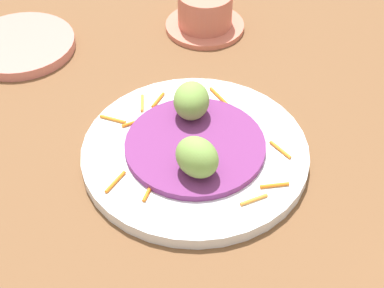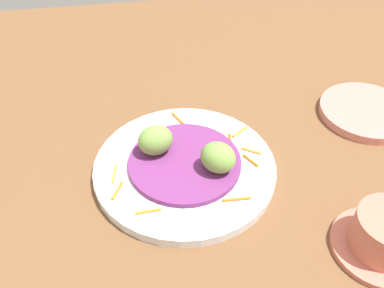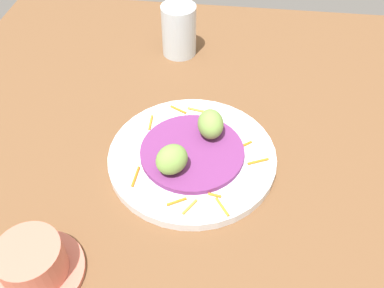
{
  "view_description": "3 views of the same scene",
  "coord_description": "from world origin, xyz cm",
  "px_view_note": "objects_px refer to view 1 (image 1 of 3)",
  "views": [
    {
      "loc": [
        -43.37,
        22.3,
        50.7
      ],
      "look_at": [
        -5.64,
        -4.05,
        6.03
      ],
      "focal_mm": 54.25,
      "sensor_mm": 36.0,
      "label": 1
    },
    {
      "loc": [
        -10.35,
        -47.32,
        46.51
      ],
      "look_at": [
        -2.96,
        -4.03,
        6.01
      ],
      "focal_mm": 38.88,
      "sensor_mm": 36.0,
      "label": 2
    },
    {
      "loc": [
        39.73,
        -0.29,
        51.91
      ],
      "look_at": [
        -4.37,
        -5.78,
        5.59
      ],
      "focal_mm": 39.09,
      "sensor_mm": 36.0,
      "label": 3
    }
  ],
  "objects_px": {
    "side_plate_small": "(21,45)",
    "terracotta_bowl": "(205,13)",
    "main_plate": "(195,153)",
    "guac_scoop_center": "(197,157)",
    "guac_scoop_left": "(194,103)"
  },
  "relations": [
    {
      "from": "guac_scoop_left",
      "to": "guac_scoop_center",
      "type": "xyz_separation_m",
      "value": [
        -0.08,
        0.05,
        0.0
      ]
    },
    {
      "from": "guac_scoop_left",
      "to": "side_plate_small",
      "type": "height_order",
      "value": "guac_scoop_left"
    },
    {
      "from": "guac_scoop_left",
      "to": "terracotta_bowl",
      "type": "bearing_deg",
      "value": -39.29
    },
    {
      "from": "guac_scoop_left",
      "to": "terracotta_bowl",
      "type": "relative_size",
      "value": 0.42
    },
    {
      "from": "side_plate_small",
      "to": "terracotta_bowl",
      "type": "relative_size",
      "value": 1.31
    },
    {
      "from": "guac_scoop_left",
      "to": "guac_scoop_center",
      "type": "distance_m",
      "value": 0.09
    },
    {
      "from": "guac_scoop_left",
      "to": "side_plate_small",
      "type": "relative_size",
      "value": 0.32
    },
    {
      "from": "terracotta_bowl",
      "to": "guac_scoop_left",
      "type": "bearing_deg",
      "value": 140.71
    },
    {
      "from": "guac_scoop_center",
      "to": "side_plate_small",
      "type": "bearing_deg",
      "value": 8.63
    },
    {
      "from": "main_plate",
      "to": "side_plate_small",
      "type": "height_order",
      "value": "same"
    },
    {
      "from": "main_plate",
      "to": "guac_scoop_center",
      "type": "xyz_separation_m",
      "value": [
        -0.04,
        0.02,
        0.04
      ]
    },
    {
      "from": "side_plate_small",
      "to": "terracotta_bowl",
      "type": "distance_m",
      "value": 0.27
    },
    {
      "from": "main_plate",
      "to": "terracotta_bowl",
      "type": "relative_size",
      "value": 2.22
    },
    {
      "from": "guac_scoop_center",
      "to": "guac_scoop_left",
      "type": "bearing_deg",
      "value": -32.76
    },
    {
      "from": "terracotta_bowl",
      "to": "guac_scoop_center",
      "type": "bearing_deg",
      "value": 142.56
    }
  ]
}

